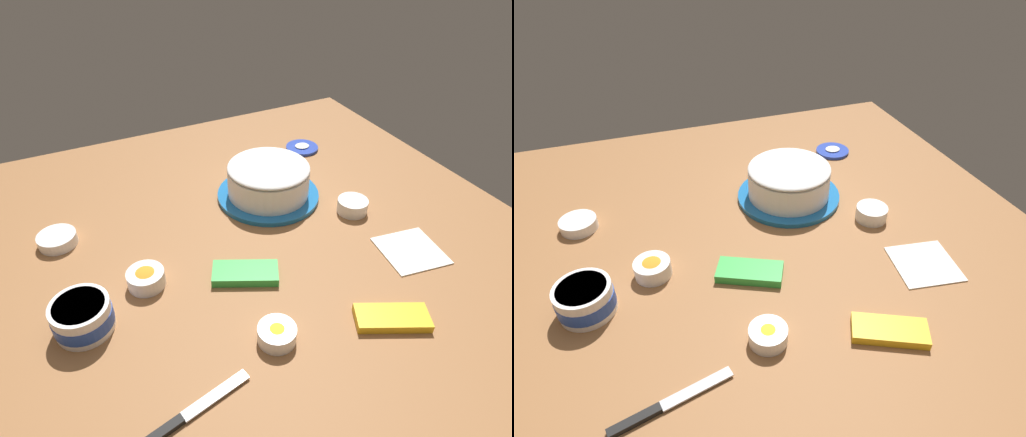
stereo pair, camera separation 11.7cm
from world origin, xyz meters
The scene contains 12 objects.
ground_plane centered at (0.00, 0.00, 0.00)m, with size 1.54×1.54×0.00m, color #936038.
frosted_cake centered at (0.16, 0.19, 0.06)m, with size 0.30×0.30×0.12m.
frosting_tub centered at (-0.42, -0.08, 0.04)m, with size 0.13×0.13×0.07m.
frosting_tub_lid centered at (0.41, 0.41, 0.01)m, with size 0.11×0.11×0.02m.
spreading_knife centered at (-0.30, -0.36, 0.01)m, with size 0.23×0.07×0.01m.
sprinkle_bowl_green centered at (-0.44, 0.24, 0.02)m, with size 0.10×0.10×0.03m.
sprinkle_bowl_blue centered at (0.34, 0.02, 0.02)m, with size 0.09×0.09×0.04m.
sprinkle_bowl_orange centered at (-0.27, -0.01, 0.02)m, with size 0.09×0.09×0.04m.
sprinkle_bowl_yellow centered at (-0.07, -0.28, 0.02)m, with size 0.08×0.08×0.04m.
candy_box_lower centered at (-0.05, -0.09, 0.01)m, with size 0.16×0.07×0.02m, color green.
candy_box_upper centered at (0.17, -0.35, 0.01)m, with size 0.16×0.07×0.02m, color yellow.
paper_napkin centered at (0.37, -0.19, 0.00)m, with size 0.15×0.15×0.01m, color white.
Camera 1 is at (-0.36, -0.77, 0.74)m, focal length 30.60 mm.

